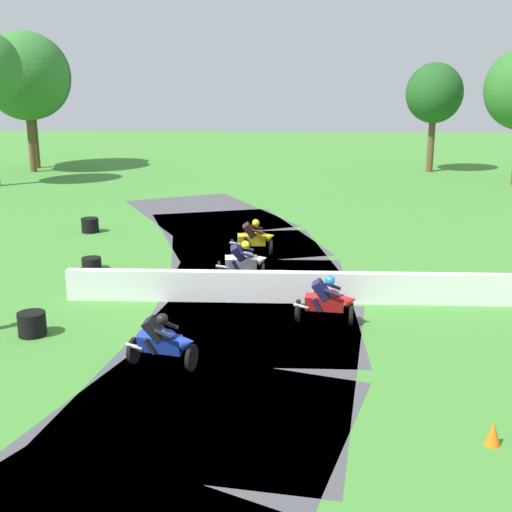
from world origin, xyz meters
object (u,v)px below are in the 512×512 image
(motorcycle_fourth_yellow, at_px, (254,238))
(tire_stack_mid_a, at_px, (32,324))
(motorcycle_trailing_white, at_px, (243,261))
(tire_stack_mid_b, at_px, (92,263))
(traffic_cone, at_px, (493,433))
(motorcycle_lead_blue, at_px, (163,341))
(motorcycle_chase_red, at_px, (327,301))
(tire_stack_far, at_px, (90,225))

(motorcycle_fourth_yellow, xyz_separation_m, tire_stack_mid_a, (-5.14, -7.94, -0.35))
(motorcycle_trailing_white, relative_size, tire_stack_mid_b, 2.58)
(tire_stack_mid_b, bearing_deg, traffic_cone, -45.77)
(motorcycle_lead_blue, bearing_deg, tire_stack_mid_b, 116.79)
(motorcycle_chase_red, height_order, tire_stack_mid_a, motorcycle_chase_red)
(motorcycle_trailing_white, distance_m, tire_stack_mid_a, 7.04)
(motorcycle_fourth_yellow, bearing_deg, tire_stack_mid_b, -159.15)
(motorcycle_lead_blue, xyz_separation_m, tire_stack_mid_a, (-3.66, 1.78, -0.34))
(motorcycle_lead_blue, relative_size, tire_stack_mid_b, 2.61)
(motorcycle_chase_red, relative_size, tire_stack_mid_a, 2.45)
(tire_stack_mid_a, height_order, traffic_cone, tire_stack_mid_a)
(motorcycle_chase_red, bearing_deg, motorcycle_fourth_yellow, 108.55)
(motorcycle_fourth_yellow, height_order, tire_stack_far, motorcycle_fourth_yellow)
(traffic_cone, bearing_deg, motorcycle_chase_red, 114.39)
(motorcycle_fourth_yellow, distance_m, tire_stack_mid_a, 9.47)
(motorcycle_trailing_white, height_order, traffic_cone, motorcycle_trailing_white)
(traffic_cone, bearing_deg, tire_stack_far, 126.74)
(tire_stack_far, bearing_deg, tire_stack_mid_a, -80.69)
(tire_stack_mid_a, relative_size, tire_stack_mid_b, 1.07)
(motorcycle_lead_blue, height_order, motorcycle_chase_red, motorcycle_chase_red)
(tire_stack_mid_a, bearing_deg, motorcycle_fourth_yellow, 57.09)
(motorcycle_fourth_yellow, relative_size, traffic_cone, 3.82)
(motorcycle_trailing_white, bearing_deg, traffic_cone, -62.17)
(motorcycle_lead_blue, xyz_separation_m, traffic_cone, (6.38, -2.86, -0.42))
(tire_stack_far, distance_m, traffic_cone, 19.88)
(tire_stack_mid_b, xyz_separation_m, tire_stack_far, (-1.63, 5.39, 0.10))
(motorcycle_chase_red, xyz_separation_m, tire_stack_mid_a, (-7.42, -1.14, -0.35))
(motorcycle_chase_red, relative_size, tire_stack_far, 2.40)
(motorcycle_trailing_white, relative_size, traffic_cone, 3.83)
(motorcycle_trailing_white, height_order, tire_stack_far, motorcycle_trailing_white)
(motorcycle_lead_blue, distance_m, tire_stack_mid_a, 4.08)
(tire_stack_mid_b, height_order, tire_stack_far, tire_stack_far)
(motorcycle_fourth_yellow, bearing_deg, motorcycle_trailing_white, -93.29)
(tire_stack_mid_a, xyz_separation_m, tire_stack_far, (-1.85, 11.30, 0.00))
(tire_stack_mid_b, height_order, traffic_cone, traffic_cone)
(motorcycle_chase_red, bearing_deg, tire_stack_mid_b, 148.05)
(motorcycle_fourth_yellow, bearing_deg, traffic_cone, -68.71)
(traffic_cone, bearing_deg, motorcycle_trailing_white, 117.83)
(motorcycle_chase_red, distance_m, motorcycle_trailing_white, 4.55)
(motorcycle_trailing_white, distance_m, tire_stack_mid_b, 5.29)
(tire_stack_mid_a, distance_m, tire_stack_mid_b, 5.91)
(traffic_cone, bearing_deg, tire_stack_mid_a, 155.20)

